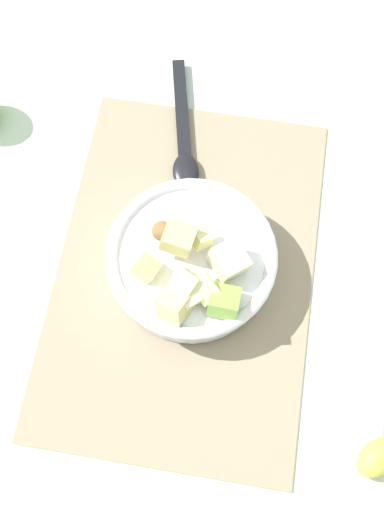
{
  "coord_description": "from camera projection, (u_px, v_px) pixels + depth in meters",
  "views": [
    {
      "loc": [
        -0.26,
        -0.05,
        0.74
      ],
      "look_at": [
        0.0,
        -0.01,
        0.05
      ],
      "focal_mm": 42.11,
      "sensor_mm": 36.0,
      "label": 1
    }
  ],
  "objects": [
    {
      "name": "placemat",
      "position": [
        185.0,
        270.0,
        0.78
      ],
      "size": [
        0.5,
        0.33,
        0.01
      ],
      "primitive_type": "cube",
      "color": "gray",
      "rests_on": "ground_plane"
    },
    {
      "name": "ground_plane",
      "position": [
        185.0,
        271.0,
        0.79
      ],
      "size": [
        2.4,
        2.4,
        0.0
      ],
      "primitive_type": "plane",
      "color": "silver"
    },
    {
      "name": "salad_bowl",
      "position": [
        192.0,
        260.0,
        0.75
      ],
      "size": [
        0.21,
        0.21,
        0.1
      ],
      "color": "white",
      "rests_on": "placemat"
    },
    {
      "name": "serving_spoon",
      "position": [
        184.0,
        144.0,
        0.84
      ],
      "size": [
        0.22,
        0.07,
        0.01
      ],
      "color": "black",
      "rests_on": "placemat"
    }
  ]
}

